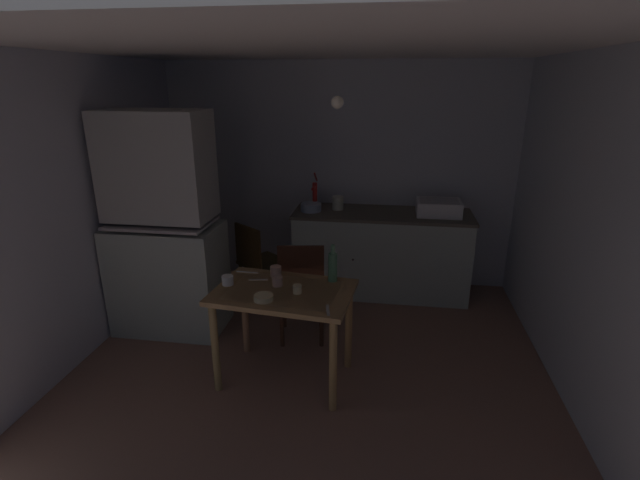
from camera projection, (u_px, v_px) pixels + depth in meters
ground_plane at (312, 362)px, 3.81m from camera, size 4.75×4.75×0.00m
wall_back at (338, 175)px, 5.12m from camera, size 3.85×0.10×2.39m
wall_left at (73, 212)px, 3.69m from camera, size 0.10×3.64×2.39m
wall_right at (590, 235)px, 3.15m from camera, size 0.10×3.64×2.39m
ceiling_slab at (309, 39)px, 3.01m from camera, size 3.85×3.64×0.10m
hutch_cabinet at (164, 233)px, 4.08m from camera, size 0.96×0.57×1.97m
counter_cabinet at (381, 253)px, 4.95m from camera, size 1.84×0.64×0.89m
sink_basin at (438, 207)px, 4.70m from camera, size 0.44×0.34×0.15m
hand_pump at (315, 193)px, 4.89m from camera, size 0.05×0.27×0.39m
mixing_bowl_counter at (311, 207)px, 4.85m from camera, size 0.22×0.22×0.08m
stoneware_crock at (338, 203)px, 4.90m from camera, size 0.12×0.12×0.14m
dining_table at (284, 304)px, 3.42m from camera, size 1.06×0.76×0.75m
chair_far_side at (302, 289)px, 3.98m from camera, size 0.46×0.46×0.93m
chair_by_counter at (259, 262)px, 4.61m from camera, size 0.56×0.56×0.88m
serving_bowl_wide at (264, 298)px, 3.22m from camera, size 0.14×0.14×0.04m
teacup_cream at (297, 289)px, 3.32m from camera, size 0.06×0.06×0.06m
mug_tall at (276, 271)px, 3.61m from camera, size 0.08×0.08×0.08m
teacup_mint at (228, 280)px, 3.46m from camera, size 0.09×0.09×0.07m
mug_dark at (277, 281)px, 3.44m from camera, size 0.08×0.08×0.07m
glass_bottle at (333, 266)px, 3.50m from camera, size 0.07×0.07×0.29m
table_knife at (247, 272)px, 3.69m from camera, size 0.18×0.02×0.00m
teaspoon_near_bowl at (328, 310)px, 3.08m from camera, size 0.05×0.15×0.00m
teaspoon_by_cup at (258, 280)px, 3.55m from camera, size 0.14×0.05×0.00m
pendant_bulb at (337, 102)px, 2.95m from camera, size 0.08×0.08×0.08m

